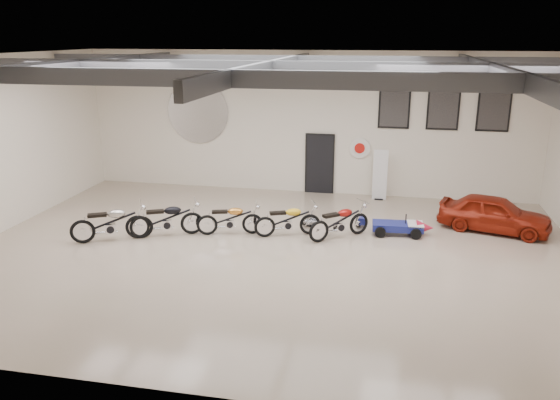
% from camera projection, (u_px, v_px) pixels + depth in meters
% --- Properties ---
extents(floor, '(16.00, 12.00, 0.01)m').
position_uv_depth(floor, '(271.00, 253.00, 14.33)').
color(floor, tan).
rests_on(floor, ground).
extents(ceiling, '(16.00, 12.00, 0.01)m').
position_uv_depth(ceiling, '(270.00, 57.00, 12.88)').
color(ceiling, gray).
rests_on(ceiling, back_wall).
extents(back_wall, '(16.00, 0.02, 5.00)m').
position_uv_depth(back_wall, '(307.00, 123.00, 19.23)').
color(back_wall, silver).
rests_on(back_wall, floor).
extents(ceiling_beams, '(15.80, 11.80, 0.32)m').
position_uv_depth(ceiling_beams, '(270.00, 68.00, 12.95)').
color(ceiling_beams, '#54565B').
rests_on(ceiling_beams, ceiling).
extents(door, '(0.92, 0.08, 2.10)m').
position_uv_depth(door, '(320.00, 164.00, 19.51)').
color(door, black).
rests_on(door, back_wall).
extents(logo_plaque, '(2.30, 0.06, 1.16)m').
position_uv_depth(logo_plaque, '(198.00, 112.00, 19.85)').
color(logo_plaque, silver).
rests_on(logo_plaque, back_wall).
extents(poster_left, '(1.05, 0.08, 1.35)m').
position_uv_depth(poster_left, '(394.00, 109.00, 18.46)').
color(poster_left, black).
rests_on(poster_left, back_wall).
extents(poster_mid, '(1.05, 0.08, 1.35)m').
position_uv_depth(poster_mid, '(443.00, 110.00, 18.16)').
color(poster_mid, black).
rests_on(poster_mid, back_wall).
extents(poster_right, '(1.05, 0.08, 1.35)m').
position_uv_depth(poster_right, '(494.00, 111.00, 17.86)').
color(poster_right, black).
rests_on(poster_right, back_wall).
extents(oil_sign, '(0.72, 0.10, 0.72)m').
position_uv_depth(oil_sign, '(360.00, 148.00, 19.06)').
color(oil_sign, white).
rests_on(oil_sign, back_wall).
extents(banner_stand, '(0.49, 0.20, 1.80)m').
position_uv_depth(banner_stand, '(380.00, 174.00, 18.73)').
color(banner_stand, white).
rests_on(banner_stand, floor).
extents(motorcycle_silver, '(2.16, 1.51, 1.09)m').
position_uv_depth(motorcycle_silver, '(110.00, 222.00, 15.03)').
color(motorcycle_silver, silver).
rests_on(motorcycle_silver, floor).
extents(motorcycle_black, '(2.09, 1.42, 1.05)m').
position_uv_depth(motorcycle_black, '(167.00, 219.00, 15.39)').
color(motorcycle_black, silver).
rests_on(motorcycle_black, floor).
extents(motorcycle_gold, '(1.93, 1.06, 0.96)m').
position_uv_depth(motorcycle_gold, '(230.00, 218.00, 15.54)').
color(motorcycle_gold, silver).
rests_on(motorcycle_gold, floor).
extents(motorcycle_yellow, '(1.95, 1.22, 0.97)m').
position_uv_depth(motorcycle_yellow, '(288.00, 219.00, 15.43)').
color(motorcycle_yellow, silver).
rests_on(motorcycle_yellow, floor).
extents(motorcycle_red, '(1.87, 1.70, 1.01)m').
position_uv_depth(motorcycle_red, '(339.00, 221.00, 15.24)').
color(motorcycle_red, silver).
rests_on(motorcycle_red, floor).
extents(go_kart, '(1.79, 0.87, 0.63)m').
position_uv_depth(go_kart, '(403.00, 224.00, 15.56)').
color(go_kart, navy).
rests_on(go_kart, floor).
extents(vintage_car, '(2.08, 3.34, 1.06)m').
position_uv_depth(vintage_car, '(494.00, 213.00, 15.81)').
color(vintage_car, maroon).
rests_on(vintage_car, floor).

